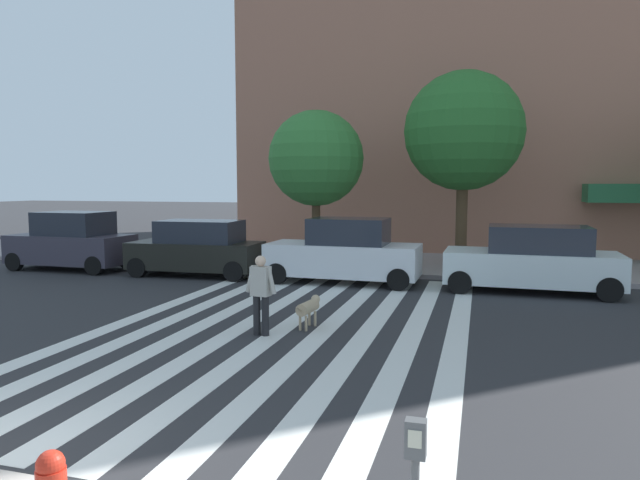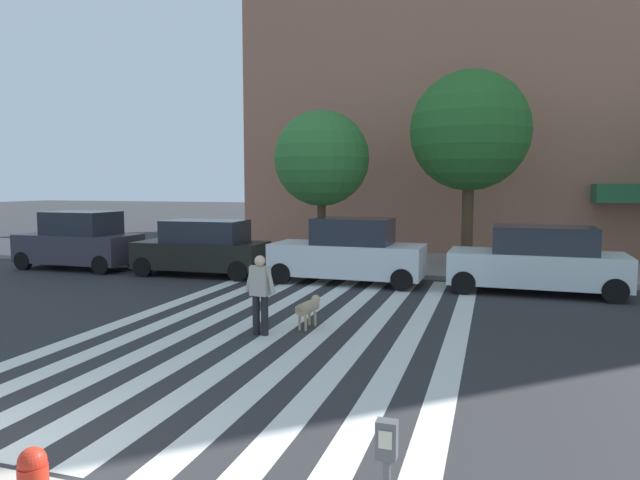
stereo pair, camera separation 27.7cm
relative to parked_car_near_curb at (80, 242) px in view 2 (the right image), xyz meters
The scene contains 11 objects.
ground_plane 10.51m from the parked_car_near_curb, 32.47° to the right, with size 160.00×160.00×0.00m, color #2B2B2D.
sidewalk_far 9.88m from the parked_car_near_curb, 26.18° to the left, with size 80.00×6.00×0.15m, color gray.
crosswalk_stripes 11.69m from the parked_car_near_curb, 28.81° to the right, with size 7.65×13.31×0.01m.
parked_car_near_curb is the anchor object (origin of this frame).
parked_car_behind_first 5.03m from the parked_car_near_curb, ahead, with size 4.46×2.03×1.87m.
parked_car_third_in_line 10.14m from the parked_car_near_curb, ahead, with size 4.75×1.98×2.03m.
parked_car_fourth_in_line 15.67m from the parked_car_near_curb, ahead, with size 4.81×2.09×1.90m.
street_tree_nearest 9.35m from the parked_car_near_curb, 19.32° to the left, with size 3.49×3.49×5.62m.
street_tree_middle 14.52m from the parked_car_near_curb, 14.22° to the left, with size 4.13×4.13×6.84m.
pedestrian_dog_walker 11.88m from the parked_car_near_curb, 33.09° to the right, with size 0.71×0.29×1.64m.
dog_on_leash 12.11m from the parked_car_near_curb, 27.72° to the right, with size 0.35×1.07×0.65m.
Camera 2 is at (5.65, -4.31, 3.06)m, focal length 31.58 mm.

